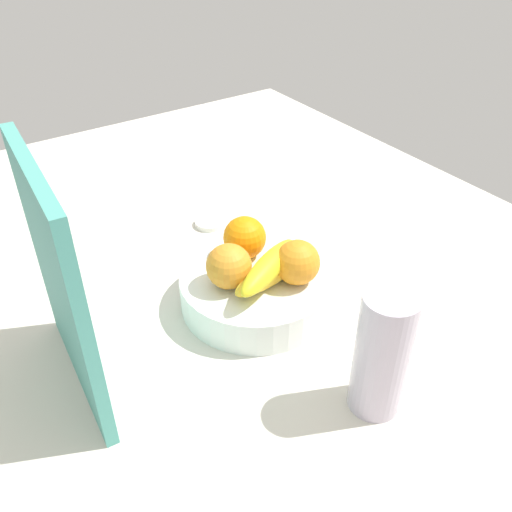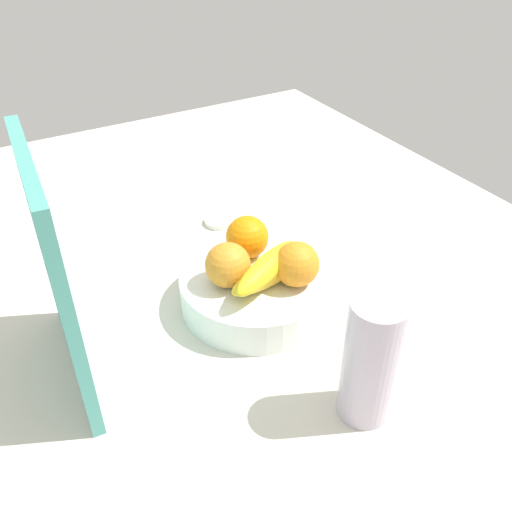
{
  "view_description": "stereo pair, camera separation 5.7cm",
  "coord_description": "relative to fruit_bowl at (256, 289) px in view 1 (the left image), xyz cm",
  "views": [
    {
      "loc": [
        -64.35,
        40.71,
        64.17
      ],
      "look_at": [
        -2.19,
        -1.48,
        10.28
      ],
      "focal_mm": 38.6,
      "sensor_mm": 36.0,
      "label": 1
    },
    {
      "loc": [
        -67.37,
        35.87,
        64.17
      ],
      "look_at": [
        -2.19,
        -1.48,
        10.28
      ],
      "focal_mm": 38.6,
      "sensor_mm": 36.0,
      "label": 2
    }
  ],
  "objects": [
    {
      "name": "banana_bunch",
      "position": [
        -3.48,
        -0.58,
        6.24
      ],
      "size": [
        11.21,
        18.57,
        6.2
      ],
      "color": "yellow",
      "rests_on": "fruit_bowl"
    },
    {
      "name": "jar_lid",
      "position": [
        27.18,
        -6.33,
        -2.61
      ],
      "size": [
        6.5,
        6.5,
        1.07
      ],
      "primitive_type": "cylinder",
      "color": "silver",
      "rests_on": "ground_plane"
    },
    {
      "name": "fruit_bowl",
      "position": [
        0.0,
        0.0,
        0.0
      ],
      "size": [
        26.53,
        26.53,
        6.28
      ],
      "primitive_type": "cylinder",
      "color": "white",
      "rests_on": "ground_plane"
    },
    {
      "name": "ground_plane",
      "position": [
        2.19,
        1.48,
        -4.64
      ],
      "size": [
        180.0,
        140.0,
        3.0
      ],
      "primitive_type": "cube",
      "color": "beige"
    },
    {
      "name": "thermos_tumbler",
      "position": [
        -28.09,
        -1.57,
        6.85
      ],
      "size": [
        7.59,
        7.59,
        19.98
      ],
      "primitive_type": "cylinder",
      "color": "#BDB1C5",
      "rests_on": "ground_plane"
    },
    {
      "name": "cutting_board",
      "position": [
        0.24,
        31.59,
        14.86
      ],
      "size": [
        28.06,
        3.78,
        36.0
      ],
      "primitive_type": "cube",
      "rotation": [
        0.0,
        0.0,
        -0.07
      ],
      "color": "teal",
      "rests_on": "ground_plane"
    },
    {
      "name": "orange_front_left",
      "position": [
        5.95,
        -1.61,
        6.98
      ],
      "size": [
        7.67,
        7.67,
        7.67
      ],
      "primitive_type": "sphere",
      "color": "orange",
      "rests_on": "fruit_bowl"
    },
    {
      "name": "orange_front_right",
      "position": [
        0.3,
        5.19,
        6.98
      ],
      "size": [
        7.67,
        7.67,
        7.67
      ],
      "primitive_type": "sphere",
      "color": "orange",
      "rests_on": "fruit_bowl"
    },
    {
      "name": "orange_center",
      "position": [
        -5.17,
        -4.79,
        6.98
      ],
      "size": [
        7.67,
        7.67,
        7.67
      ],
      "primitive_type": "sphere",
      "color": "orange",
      "rests_on": "fruit_bowl"
    }
  ]
}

